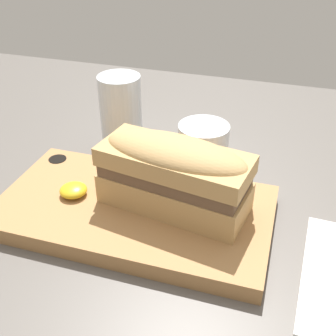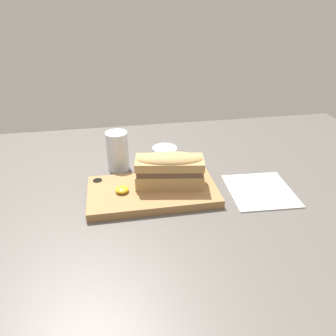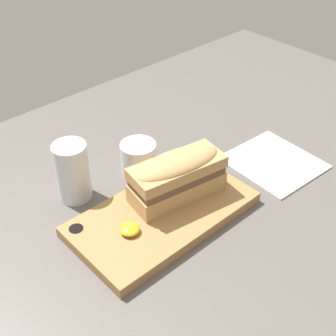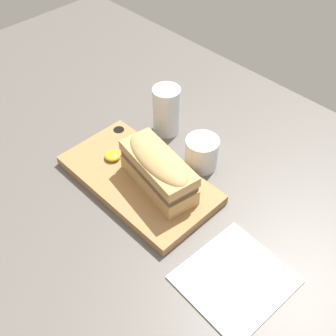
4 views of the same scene
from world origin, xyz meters
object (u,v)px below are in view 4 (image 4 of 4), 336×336
at_px(serving_board, 139,179).
at_px(sandwich, 158,168).
at_px(wine_glass, 202,154).
at_px(napkin, 235,279).
at_px(water_glass, 167,113).

bearing_deg(serving_board, sandwich, 14.55).
relative_size(sandwich, wine_glass, 2.57).
distance_m(sandwich, wine_glass, 0.14).
xyz_separation_m(serving_board, napkin, (0.31, -0.03, -0.01)).
xyz_separation_m(sandwich, napkin, (0.26, -0.05, -0.07)).
height_order(water_glass, napkin, water_glass).
bearing_deg(serving_board, wine_glass, 67.30).
bearing_deg(sandwich, water_glass, 130.98).
distance_m(wine_glass, napkin, 0.31).
bearing_deg(napkin, sandwich, 169.31).
bearing_deg(wine_glass, water_glass, 168.66).
bearing_deg(water_glass, wine_glass, -11.34).
bearing_deg(sandwich, wine_glass, 86.46).
xyz_separation_m(water_glass, wine_glass, (0.15, -0.03, -0.02)).
relative_size(sandwich, napkin, 1.00).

